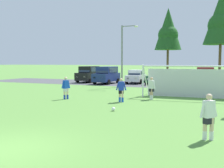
# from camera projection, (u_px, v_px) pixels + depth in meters

# --- Properties ---
(ground_plane) EXTENTS (400.00, 400.00, 0.00)m
(ground_plane) POSITION_uv_depth(u_px,v_px,m) (146.00, 96.00, 22.09)
(ground_plane) COLOR #598C3D
(parking_lot_strip) EXTENTS (52.00, 8.40, 0.01)m
(parking_lot_strip) POSITION_uv_depth(u_px,v_px,m) (172.00, 85.00, 31.98)
(parking_lot_strip) COLOR #4C4C51
(parking_lot_strip) RESTS_ON ground
(soccer_ball) EXTENTS (0.22, 0.22, 0.22)m
(soccer_ball) POSITION_uv_depth(u_px,v_px,m) (113.00, 109.00, 15.10)
(soccer_ball) COLOR white
(soccer_ball) RESTS_ON ground
(soccer_goal) EXTENTS (7.51, 2.33, 2.57)m
(soccer_goal) POSITION_uv_depth(u_px,v_px,m) (192.00, 81.00, 20.63)
(soccer_goal) COLOR white
(soccer_goal) RESTS_ON ground
(player_striker_near) EXTENTS (0.59, 0.57, 1.64)m
(player_striker_near) POSITION_uv_depth(u_px,v_px,m) (209.00, 117.00, 9.44)
(player_striker_near) COLOR beige
(player_striker_near) RESTS_ON ground
(player_midfield_center) EXTENTS (0.38, 0.70, 1.64)m
(player_midfield_center) POSITION_uv_depth(u_px,v_px,m) (66.00, 88.00, 19.88)
(player_midfield_center) COLOR beige
(player_midfield_center) RESTS_ON ground
(player_defender_far) EXTENTS (0.75, 0.34, 1.64)m
(player_defender_far) POSITION_uv_depth(u_px,v_px,m) (121.00, 90.00, 18.46)
(player_defender_far) COLOR beige
(player_defender_far) RESTS_ON ground
(player_winger_right) EXTENTS (0.69, 0.41, 1.64)m
(player_winger_right) POSITION_uv_depth(u_px,v_px,m) (151.00, 88.00, 19.72)
(player_winger_right) COLOR tan
(player_winger_right) RESTS_ON ground
(parked_car_slot_far_left) EXTENTS (2.31, 4.69, 2.16)m
(parked_car_slot_far_left) POSITION_uv_depth(u_px,v_px,m) (89.00, 74.00, 36.82)
(parked_car_slot_far_left) COLOR black
(parked_car_slot_far_left) RESTS_ON ground
(parked_car_slot_left) EXTENTS (2.15, 4.61, 2.16)m
(parked_car_slot_left) POSITION_uv_depth(u_px,v_px,m) (107.00, 75.00, 34.18)
(parked_car_slot_left) COLOR navy
(parked_car_slot_left) RESTS_ON ground
(parked_car_slot_center_left) EXTENTS (2.27, 4.32, 1.72)m
(parked_car_slot_center_left) POSITION_uv_depth(u_px,v_px,m) (136.00, 76.00, 34.84)
(parked_car_slot_center_left) COLOR silver
(parked_car_slot_center_left) RESTS_ON ground
(parked_car_slot_center) EXTENTS (2.18, 4.27, 1.72)m
(parked_car_slot_center) POSITION_uv_depth(u_px,v_px,m) (157.00, 77.00, 33.39)
(parked_car_slot_center) COLOR #194C2D
(parked_car_slot_center) RESTS_ON ground
(parked_car_slot_center_right) EXTENTS (2.07, 4.22, 1.72)m
(parked_car_slot_center_right) POSITION_uv_depth(u_px,v_px,m) (177.00, 78.00, 32.42)
(parked_car_slot_center_right) COLOR #B2B2BC
(parked_car_slot_center_right) RESTS_ON ground
(parked_car_slot_right) EXTENTS (2.32, 4.70, 2.16)m
(parked_car_slot_right) POSITION_uv_depth(u_px,v_px,m) (206.00, 76.00, 30.53)
(parked_car_slot_right) COLOR maroon
(parked_car_slot_right) RESTS_ON ground
(tree_left_edge) EXTENTS (4.23, 4.23, 11.28)m
(tree_left_edge) POSITION_uv_depth(u_px,v_px,m) (168.00, 30.00, 42.95)
(tree_left_edge) COLOR brown
(tree_left_edge) RESTS_ON ground
(tree_mid_left) EXTENTS (4.64, 4.64, 12.38)m
(tree_mid_left) POSITION_uv_depth(u_px,v_px,m) (221.00, 19.00, 36.52)
(tree_mid_left) COLOR brown
(tree_mid_left) RESTS_ON ground
(street_lamp) EXTENTS (2.00, 0.32, 6.69)m
(street_lamp) POSITION_uv_depth(u_px,v_px,m) (124.00, 55.00, 29.45)
(street_lamp) COLOR slate
(street_lamp) RESTS_ON ground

